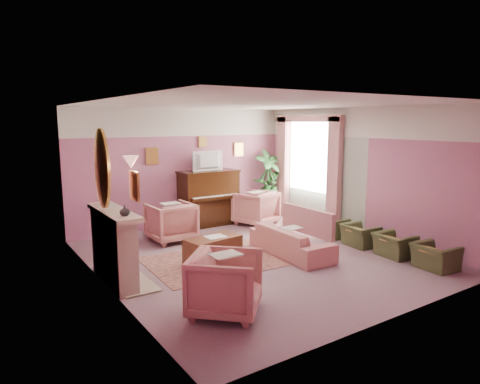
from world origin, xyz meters
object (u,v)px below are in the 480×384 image
piano (209,199)px  sofa (291,236)px  television (209,159)px  olive_chair_a (435,253)px  coffee_table (213,249)px  olive_chair_d (330,224)px  side_table (268,204)px  floral_armchair_front (226,281)px  olive_chair_b (394,241)px  olive_chair_c (360,232)px  floral_armchair_left (171,220)px  floral_armchair_right (256,206)px

piano → sofa: piano is taller
piano → television: bearing=-90.0°
sofa → olive_chair_a: size_ratio=2.74×
coffee_table → sofa: sofa is taller
olive_chair_a → olive_chair_d: bearing=90.0°
sofa → side_table: 3.25m
olive_chair_d → side_table: 2.34m
floral_armchair_front → olive_chair_b: floral_armchair_front is taller
olive_chair_d → olive_chair_c: bearing=-90.0°
floral_armchair_left → olive_chair_b: bearing=-47.2°
floral_armchair_front → olive_chair_d: size_ratio=1.35×
sofa → olive_chair_d: size_ratio=2.74×
piano → coffee_table: bearing=-117.9°
floral_armchair_right → olive_chair_a: bearing=-80.7°
olive_chair_c → olive_chair_d: (0.00, 0.82, 0.00)m
floral_armchair_left → olive_chair_b: (3.02, -3.27, -0.16)m
coffee_table → floral_armchair_left: (-0.06, 1.65, 0.23)m
piano → side_table: bearing=-3.0°
piano → olive_chair_c: piano is taller
television → olive_chair_b: size_ratio=1.19×
television → floral_armchair_left: (-1.36, -0.75, -1.15)m
sofa → olive_chair_b: size_ratio=2.74×
floral_armchair_left → side_table: floral_armchair_left is taller
olive_chair_c → floral_armchair_front: bearing=-163.8°
piano → side_table: piano is taller
coffee_table → floral_armchair_front: 2.14m
coffee_table → olive_chair_b: bearing=-28.7°
television → floral_armchair_front: 5.00m
floral_armchair_left → side_table: size_ratio=1.30×
television → olive_chair_a: television is taller
sofa → floral_armchair_right: floral_armchair_right is taller
floral_armchair_front → side_table: bearing=47.5°
piano → floral_armchair_front: (-2.22, -4.38, -0.20)m
olive_chair_c → floral_armchair_left: bearing=141.0°
piano → olive_chair_a: 5.18m
sofa → piano: bearing=92.5°
coffee_table → olive_chair_b: (2.96, -1.62, 0.06)m
floral_armchair_front → piano: bearing=63.2°
olive_chair_d → sofa: bearing=-162.2°
floral_armchair_right → floral_armchair_front: (-3.17, -3.77, 0.00)m
piano → floral_armchair_front: bearing=-116.8°
olive_chair_b → olive_chair_d: bearing=90.0°
olive_chair_a → olive_chair_c: 1.64m
side_table → floral_armchair_right: bearing=-145.5°
coffee_table → floral_armchair_front: (-0.92, -1.92, 0.23)m
olive_chair_b → side_table: bearing=89.2°
television → side_table: bearing=-1.3°
television → side_table: 2.12m
television → side_table: (1.72, -0.04, -1.25)m
sofa → floral_armchair_right: (0.83, 2.31, 0.08)m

